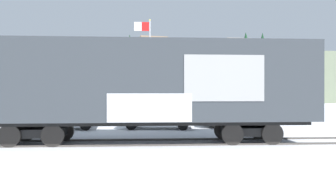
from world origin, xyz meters
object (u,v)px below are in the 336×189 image
(flagpole, at_px, (147,56))
(parked_car_white, at_px, (157,114))
(parked_car_black, at_px, (237,113))
(freight_car, at_px, (145,83))
(parked_car_silver, at_px, (62,116))

(flagpole, xyz_separation_m, parked_car_white, (0.27, -7.68, -4.62))
(parked_car_white, bearing_deg, parked_car_black, 0.87)
(flagpole, distance_m, parked_car_white, 8.96)
(flagpole, bearing_deg, parked_car_white, -88.00)
(freight_car, distance_m, parked_car_silver, 7.46)
(parked_car_white, height_order, parked_car_black, parked_car_black)
(freight_car, bearing_deg, parked_car_silver, 130.98)
(freight_car, relative_size, parked_car_black, 3.08)
(flagpole, height_order, parked_car_white, flagpole)
(freight_car, xyz_separation_m, parked_car_silver, (-4.75, 5.47, -1.76))
(freight_car, height_order, parked_car_white, freight_car)
(freight_car, xyz_separation_m, parked_car_black, (6.16, 5.26, -1.69))
(flagpole, relative_size, parked_car_silver, 2.04)
(freight_car, height_order, parked_car_silver, freight_car)
(parked_car_white, bearing_deg, flagpole, 92.00)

